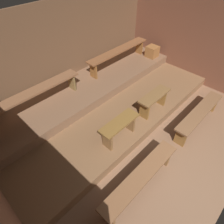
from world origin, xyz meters
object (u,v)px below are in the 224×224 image
Objects in this scene: bench_middle_left at (34,94)px; bench_floor_right at (199,114)px; bench_floor_left at (140,178)px; wooden_crate_middle at (152,52)px; bench_lower_right at (154,99)px; bench_lower_left at (119,127)px; bench_middle_right at (119,52)px.

bench_floor_right is at bearing -48.28° from bench_middle_left.
wooden_crate_middle is at bearing 33.05° from bench_floor_left.
bench_lower_right reaches higher than bench_floor_right.
bench_lower_right is (1.65, 0.92, 0.19)m from bench_floor_left.
bench_lower_left and bench_lower_right have the same top height.
bench_middle_right is at bearing 67.15° from bench_lower_right.
bench_lower_right is at bearing 29.04° from bench_floor_left.
bench_middle_right reaches higher than bench_floor_left.
bench_middle_right is (0.75, 1.77, 0.27)m from bench_lower_right.
bench_floor_left is 0.80× the size of bench_middle_right.
bench_middle_right is (2.66, 0.00, 0.00)m from bench_middle_left.
bench_lower_left is 0.40× the size of bench_middle_left.
bench_lower_right is 2.70× the size of wooden_crate_middle.
bench_lower_right is 2.27m from wooden_crate_middle.
bench_lower_right is at bearing -42.84° from bench_middle_left.
bench_middle_right is at bearing 158.36° from wooden_crate_middle.
bench_floor_left is 1.90m from bench_lower_right.
wooden_crate_middle is at bearing 36.39° from bench_lower_right.
bench_lower_left is 1.16m from bench_lower_right.
bench_lower_left is (0.49, 0.92, 0.19)m from bench_floor_left.
bench_middle_right reaches higher than bench_lower_left.
bench_lower_left is at bearing -137.16° from bench_middle_right.
bench_floor_right is 1.98× the size of bench_lower_left.
wooden_crate_middle is (3.47, 2.26, 0.24)m from bench_floor_left.
bench_floor_left is 1.98× the size of bench_lower_right.
bench_lower_left is at bearing 180.00° from bench_lower_right.
bench_floor_right is at bearing 0.00° from bench_floor_left.
bench_middle_right is 1.18m from wooden_crate_middle.
bench_lower_right is 0.40× the size of bench_middle_left.
bench_middle_left reaches higher than bench_floor_left.
wooden_crate_middle is at bearing 59.36° from bench_floor_right.
bench_lower_left is at bearing -67.15° from bench_middle_left.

